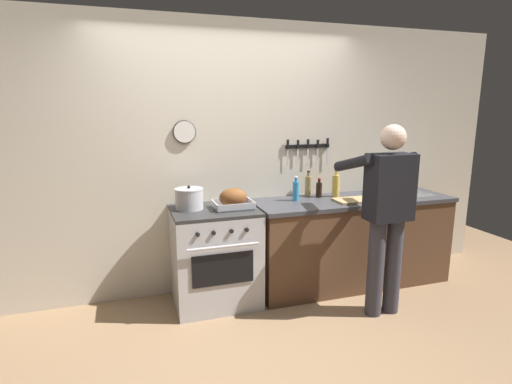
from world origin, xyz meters
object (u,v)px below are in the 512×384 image
bottle_cooking_oil (336,185)px  person_cook (387,208)px  roasting_pan (233,199)px  cutting_board (353,200)px  stock_pot (189,199)px  bottle_dish_soap (296,191)px  bottle_vinegar (308,186)px  bottle_soy_sauce (319,189)px  stove (215,256)px

bottle_cooking_oil → person_cook: bearing=-84.3°
person_cook → roasting_pan: bearing=54.6°
cutting_board → bottle_cooking_oil: 0.27m
stock_pot → bottle_cooking_oil: bottle_cooking_oil is taller
roasting_pan → bottle_dish_soap: bearing=9.2°
bottle_vinegar → bottle_soy_sauce: 0.12m
cutting_board → bottle_vinegar: 0.49m
stove → stock_pot: bearing=160.7°
person_cook → cutting_board: (-0.01, 0.51, -0.04)m
cutting_board → person_cook: bearing=-88.9°
bottle_dish_soap → bottle_cooking_oil: size_ratio=0.84×
bottle_vinegar → bottle_soy_sauce: bottle_vinegar is taller
roasting_pan → bottle_cooking_oil: size_ratio=1.24×
cutting_board → bottle_cooking_oil: size_ratio=1.27×
bottle_cooking_oil → stove: bearing=-174.5°
cutting_board → bottle_dish_soap: bottle_dish_soap is taller
cutting_board → bottle_soy_sauce: bearing=132.0°
person_cook → stock_pot: (-1.57, 0.70, 0.04)m
roasting_pan → bottle_cooking_oil: 1.13m
stock_pot → bottle_dish_soap: size_ratio=1.06×
person_cook → bottle_vinegar: 0.93m
stock_pot → cutting_board: stock_pot is taller
bottle_vinegar → bottle_cooking_oil: bottle_cooking_oil is taller
cutting_board → bottle_vinegar: bearing=132.0°
person_cook → bottle_dish_soap: (-0.53, 0.71, 0.05)m
stove → bottle_soy_sauce: size_ratio=4.62×
roasting_pan → bottle_vinegar: bearing=16.7°
bottle_dish_soap → bottle_cooking_oil: bearing=4.8°
bottle_vinegar → bottle_cooking_oil: 0.28m
stove → cutting_board: 1.43m
person_cook → bottle_dish_soap: person_cook is taller
bottle_vinegar → bottle_dish_soap: bottle_vinegar is taller
roasting_pan → bottle_dish_soap: size_ratio=1.47×
person_cook → roasting_pan: 1.34m
stock_pot → stove: bearing=-19.3°
stove → cutting_board: cutting_board is taller
bottle_cooking_oil → stock_pot: bearing=-178.1°
bottle_vinegar → person_cook: bearing=-69.3°
bottle_cooking_oil → cutting_board: bearing=-74.8°
stove → bottle_cooking_oil: size_ratio=3.17×
bottle_soy_sauce → stove: bearing=-172.3°
roasting_pan → bottle_dish_soap: bottle_dish_soap is taller
stove → bottle_vinegar: bearing=12.9°
person_cook → stock_pot: 1.72m
bottle_soy_sauce → roasting_pan: bearing=-169.7°
bottle_dish_soap → bottle_soy_sauce: bottle_dish_soap is taller
stove → cutting_board: (1.35, -0.12, 0.46)m
stock_pot → bottle_vinegar: (1.24, 0.16, 0.01)m
bottle_vinegar → bottle_soy_sauce: (0.08, -0.09, -0.03)m
stock_pot → bottle_cooking_oil: (1.50, 0.05, 0.02)m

